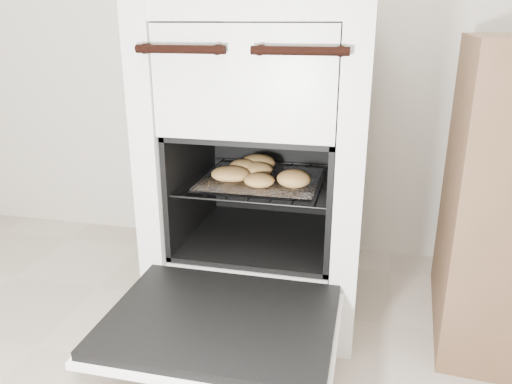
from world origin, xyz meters
TOP-DOWN VIEW (x-y plane):
  - stove at (-0.09, 1.16)m, footprint 0.62×0.69m
  - oven_door at (-0.09, 0.64)m, footprint 0.55×0.43m
  - oven_rack at (-0.09, 1.09)m, footprint 0.45×0.43m
  - foil_sheet at (-0.09, 1.07)m, footprint 0.35×0.31m
  - baked_rolls at (-0.11, 1.07)m, footprint 0.33×0.29m

SIDE VIEW (x-z plane):
  - oven_door at x=-0.09m, z-range 0.19..0.23m
  - oven_rack at x=-0.09m, z-range 0.42..0.43m
  - foil_sheet at x=-0.09m, z-range 0.42..0.43m
  - baked_rolls at x=-0.11m, z-range 0.43..0.48m
  - stove at x=-0.09m, z-range -0.01..0.93m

